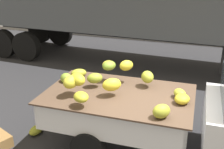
# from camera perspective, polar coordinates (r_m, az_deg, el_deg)

# --- Properties ---
(curb_strip) EXTENTS (80.00, 0.80, 0.16)m
(curb_strip) POSITION_cam_1_polar(r_m,az_deg,el_deg) (13.56, 15.67, 6.61)
(curb_strip) COLOR gray
(curb_strip) RESTS_ON ground
(fallen_banana_bunch_near_tailgate) EXTENTS (0.25, 0.40, 0.17)m
(fallen_banana_bunch_near_tailgate) POSITION_cam_1_polar(r_m,az_deg,el_deg) (6.28, -15.21, -10.86)
(fallen_banana_bunch_near_tailgate) COLOR #9EA52B
(fallen_banana_bunch_near_tailgate) RESTS_ON ground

